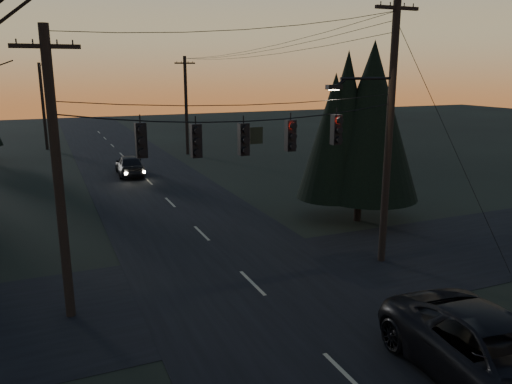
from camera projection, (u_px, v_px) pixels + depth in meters
name	position (u px, v px, depth m)	size (l,w,h in m)	color
main_road	(179.00, 211.00, 26.42)	(8.00, 120.00, 0.02)	black
cross_road	(252.00, 283.00, 17.50)	(60.00, 7.00, 0.02)	black
utility_pole_right	(381.00, 261.00, 19.60)	(5.00, 0.30, 10.00)	black
utility_pole_left	(71.00, 316.00, 15.20)	(1.80, 0.30, 8.50)	black
utility_pole_far_r	(188.00, 154.00, 44.61)	(1.80, 0.30, 8.50)	black
utility_pole_far_l	(47.00, 149.00, 47.34)	(0.30, 0.30, 8.00)	black
span_signal_assembly	(245.00, 137.00, 16.18)	(11.50, 0.44, 1.66)	black
evergreen_right	(362.00, 119.00, 23.68)	(4.90, 4.90, 8.87)	black
suv_near	(498.00, 358.00, 11.42)	(2.85, 6.17, 1.71)	black
sedan_oncoming_a	(130.00, 165.00, 35.40)	(1.77, 4.39, 1.50)	black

